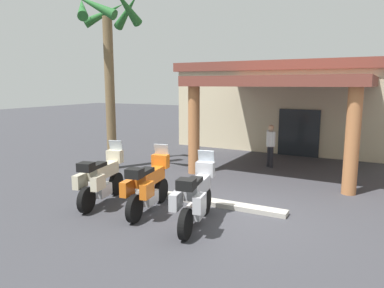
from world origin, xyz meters
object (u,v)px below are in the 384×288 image
at_px(motel_building, 314,104).
at_px(motorcycle_cream, 101,178).
at_px(motorcycle_orange, 148,185).
at_px(pedestrian, 271,143).
at_px(motorcycle_silver, 196,196).
at_px(palm_tree_roadside, 108,43).

xyz_separation_m(motel_building, motorcycle_cream, (-3.55, -12.44, -1.49)).
height_order(motorcycle_cream, motorcycle_orange, same).
bearing_deg(pedestrian, motorcycle_orange, 28.27).
relative_size(motorcycle_cream, pedestrian, 1.33).
bearing_deg(motorcycle_silver, palm_tree_roadside, 46.59).
height_order(motorcycle_silver, pedestrian, pedestrian).
height_order(motel_building, motorcycle_cream, motel_building).
bearing_deg(motorcycle_silver, motorcycle_orange, 69.76).
bearing_deg(motel_building, motorcycle_silver, -90.93).
bearing_deg(pedestrian, palm_tree_roadside, -19.51).
bearing_deg(palm_tree_roadside, motel_building, 56.83).
relative_size(motorcycle_silver, palm_tree_roadside, 0.34).
distance_m(motorcycle_orange, palm_tree_roadside, 6.47).
relative_size(motorcycle_orange, palm_tree_roadside, 0.34).
height_order(motorcycle_cream, pedestrian, pedestrian).
distance_m(motorcycle_cream, palm_tree_roadside, 5.72).
distance_m(motel_building, motorcycle_silver, 12.77).
bearing_deg(motorcycle_cream, pedestrian, -35.69).
height_order(motorcycle_orange, palm_tree_roadside, palm_tree_roadside).
xyz_separation_m(motorcycle_silver, pedestrian, (-0.05, 6.57, 0.26)).
relative_size(motorcycle_orange, motorcycle_silver, 1.00).
distance_m(motel_building, motorcycle_cream, 13.02).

